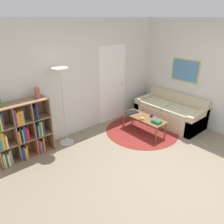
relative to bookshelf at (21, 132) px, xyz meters
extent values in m
plane|color=gray|center=(1.65, -2.30, -0.56)|extent=(14.00, 14.00, 0.00)
cube|color=silver|center=(1.65, 0.21, 0.74)|extent=(7.57, 0.05, 2.60)
cube|color=white|center=(2.52, 0.18, 0.43)|extent=(0.86, 0.02, 1.98)
sphere|color=tan|center=(2.82, 0.15, 0.39)|extent=(0.04, 0.04, 0.04)
cube|color=silver|center=(3.96, -1.06, 0.74)|extent=(0.05, 5.49, 2.60)
cube|color=tan|center=(3.92, -1.04, 0.79)|extent=(0.02, 0.77, 0.58)
cube|color=teal|center=(3.91, -1.04, 0.79)|extent=(0.01, 0.71, 0.52)
cylinder|color=maroon|center=(2.60, -0.84, -0.55)|extent=(1.79, 1.79, 0.01)
cube|color=#936B47|center=(0.57, 0.00, 0.02)|extent=(0.02, 0.34, 1.16)
cube|color=#936B47|center=(0.05, 0.00, 0.59)|extent=(1.06, 0.34, 0.02)
cube|color=#936B47|center=(0.05, 0.00, -0.55)|extent=(1.06, 0.34, 0.02)
cube|color=#936B47|center=(0.05, 0.16, 0.02)|extent=(1.06, 0.02, 1.16)
cube|color=#936B47|center=(-0.12, 0.00, 0.02)|extent=(0.02, 0.32, 1.12)
cube|color=#936B47|center=(0.22, 0.00, 0.02)|extent=(0.02, 0.32, 1.12)
cube|color=#936B47|center=(0.05, 0.00, -0.17)|extent=(1.02, 0.32, 0.02)
cube|color=#936B47|center=(0.05, 0.00, 0.21)|extent=(1.02, 0.32, 0.02)
cube|color=gold|center=(-0.44, -0.06, -0.40)|extent=(0.02, 0.21, 0.27)
cube|color=silver|center=(-0.42, -0.05, -0.40)|extent=(0.02, 0.24, 0.29)
cube|color=#196B38|center=(-0.39, -0.03, -0.40)|extent=(0.02, 0.26, 0.28)
cube|color=silver|center=(-0.35, -0.06, -0.41)|extent=(0.03, 0.20, 0.26)
cube|color=orange|center=(-0.32, -0.03, -0.39)|extent=(0.02, 0.27, 0.30)
cube|color=teal|center=(-0.30, -0.05, -0.38)|extent=(0.03, 0.22, 0.32)
cube|color=navy|center=(-0.09, -0.06, -0.41)|extent=(0.02, 0.20, 0.27)
cube|color=navy|center=(-0.06, -0.03, -0.40)|extent=(0.03, 0.26, 0.28)
cube|color=gold|center=(-0.03, -0.05, -0.41)|extent=(0.03, 0.24, 0.25)
cube|color=orange|center=(0.00, -0.05, -0.39)|extent=(0.02, 0.23, 0.29)
cube|color=#B21E23|center=(0.26, -0.04, -0.38)|extent=(0.03, 0.26, 0.31)
cube|color=olive|center=(0.29, -0.04, -0.40)|extent=(0.02, 0.25, 0.27)
cube|color=navy|center=(0.32, -0.05, -0.41)|extent=(0.03, 0.23, 0.27)
cube|color=orange|center=(0.35, -0.05, -0.38)|extent=(0.02, 0.23, 0.32)
cube|color=gold|center=(-0.38, -0.05, 0.01)|extent=(0.03, 0.23, 0.34)
cube|color=orange|center=(-0.35, -0.03, 0.00)|extent=(0.02, 0.27, 0.32)
cube|color=silver|center=(-0.32, -0.07, -0.03)|extent=(0.03, 0.19, 0.25)
cube|color=orange|center=(-0.09, -0.05, -0.03)|extent=(0.03, 0.23, 0.25)
cube|color=black|center=(-0.06, -0.05, 0.00)|extent=(0.03, 0.22, 0.32)
cube|color=teal|center=(-0.02, -0.04, -0.02)|extent=(0.03, 0.24, 0.28)
cube|color=navy|center=(0.01, -0.07, 0.01)|extent=(0.03, 0.20, 0.32)
cube|color=#B21E23|center=(0.05, -0.04, -0.01)|extent=(0.02, 0.25, 0.29)
cube|color=#B21E23|center=(0.08, -0.07, -0.03)|extent=(0.03, 0.19, 0.26)
cube|color=black|center=(0.26, -0.07, -0.02)|extent=(0.03, 0.19, 0.26)
cube|color=teal|center=(0.29, -0.06, -0.03)|extent=(0.03, 0.20, 0.26)
cube|color=#196B38|center=(0.32, -0.07, 0.01)|extent=(0.03, 0.19, 0.32)
cube|color=gold|center=(0.35, -0.05, 0.00)|extent=(0.02, 0.23, 0.31)
cube|color=navy|center=(0.39, -0.06, -0.01)|extent=(0.03, 0.21, 0.30)
cube|color=navy|center=(-0.31, -0.06, 0.38)|extent=(0.03, 0.21, 0.32)
cube|color=#7F287A|center=(-0.09, -0.03, 0.37)|extent=(0.03, 0.26, 0.31)
cube|color=gold|center=(-0.06, -0.04, 0.34)|extent=(0.03, 0.25, 0.25)
cube|color=orange|center=(-0.02, -0.05, 0.35)|extent=(0.02, 0.23, 0.27)
cube|color=orange|center=(0.01, -0.03, 0.35)|extent=(0.03, 0.26, 0.27)
cube|color=teal|center=(0.04, -0.05, 0.36)|extent=(0.02, 0.23, 0.28)
cube|color=black|center=(0.25, -0.03, 0.35)|extent=(0.03, 0.26, 0.27)
cube|color=black|center=(0.28, -0.04, 0.35)|extent=(0.02, 0.25, 0.27)
cube|color=navy|center=(0.31, -0.03, 0.38)|extent=(0.02, 0.27, 0.32)
cylinder|color=#B7B7BC|center=(0.90, -0.09, -0.55)|extent=(0.31, 0.31, 0.01)
cylinder|color=#B7B7BC|center=(0.90, -0.09, 0.29)|extent=(0.02, 0.02, 1.59)
cone|color=white|center=(0.90, -0.09, 1.09)|extent=(0.33, 0.33, 0.10)
cube|color=#CCB793|center=(3.50, -0.98, -0.36)|extent=(0.83, 1.76, 0.40)
cube|color=#CCB793|center=(3.83, -0.98, -0.19)|extent=(0.16, 1.76, 0.74)
cube|color=#CCB793|center=(3.50, -1.78, -0.29)|extent=(0.83, 0.16, 0.54)
cube|color=#CCB793|center=(3.50, -0.18, -0.29)|extent=(0.83, 0.16, 0.54)
cube|color=beige|center=(3.42, -1.34, -0.10)|extent=(0.63, 0.70, 0.10)
cube|color=beige|center=(3.42, -0.62, -0.10)|extent=(0.63, 0.70, 0.10)
cube|color=brown|center=(2.59, -0.89, -0.18)|extent=(0.43, 1.11, 0.02)
cylinder|color=brown|center=(2.42, -1.40, -0.37)|extent=(0.04, 0.04, 0.37)
cylinder|color=brown|center=(2.42, -0.37, -0.37)|extent=(0.04, 0.04, 0.37)
cylinder|color=brown|center=(2.76, -1.40, -0.37)|extent=(0.04, 0.04, 0.37)
cylinder|color=brown|center=(2.76, -0.37, -0.37)|extent=(0.04, 0.04, 0.37)
cube|color=black|center=(2.56, -0.49, -0.16)|extent=(0.35, 0.26, 0.02)
cylinder|color=orange|center=(2.45, -0.94, -0.14)|extent=(0.10, 0.10, 0.05)
cube|color=#196B38|center=(2.56, -1.27, -0.16)|extent=(0.13, 0.21, 0.01)
cube|color=#196B38|center=(2.57, -1.28, -0.14)|extent=(0.13, 0.21, 0.02)
cube|color=teal|center=(2.56, -1.27, -0.12)|extent=(0.13, 0.21, 0.02)
cube|color=#196B38|center=(2.57, -1.27, -0.11)|extent=(0.13, 0.21, 0.02)
cylinder|color=#28282D|center=(2.74, -0.99, -0.13)|extent=(0.07, 0.07, 0.07)
cylinder|color=#934C47|center=(0.42, 0.00, 0.71)|extent=(0.11, 0.11, 0.21)
camera|label=1|loc=(-1.13, -3.94, 2.04)|focal=35.00mm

